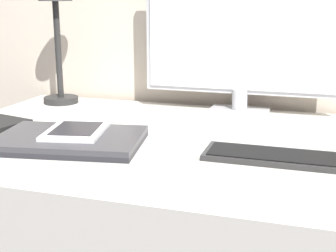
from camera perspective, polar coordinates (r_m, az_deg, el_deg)
monitor at (r=1.40m, az=9.06°, el=10.87°), size 0.59×0.11×0.43m
keyboard at (r=1.02m, az=13.03°, el=-3.65°), size 0.30×0.11×0.01m
laptop at (r=1.12m, az=-11.87°, el=-1.67°), size 0.36×0.27×0.02m
ereader at (r=1.13m, az=-11.09°, el=-0.50°), size 0.16×0.20×0.01m
desk_lamp at (r=1.57m, az=-13.45°, el=12.37°), size 0.11×0.11×0.40m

